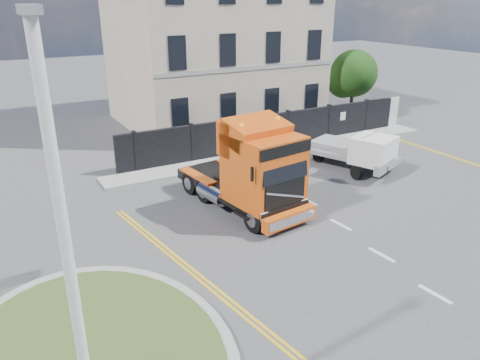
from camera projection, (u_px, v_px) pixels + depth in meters
ground at (270, 239)px, 16.76m from camera, size 120.00×120.00×0.00m
traffic_island at (91, 359)px, 11.09m from camera, size 6.80×6.80×0.17m
hoarding_fence at (281, 130)px, 26.69m from camera, size 18.80×0.25×2.00m
georgian_building at (212, 34)px, 30.77m from camera, size 12.30×10.30×12.80m
tree at (351, 76)px, 32.03m from camera, size 3.20×3.20×4.80m
pavement_far at (281, 151)px, 26.05m from camera, size 20.00×1.60×0.12m
truck at (254, 172)px, 18.24m from camera, size 3.12×6.56×3.78m
flatbed_pickup at (364, 152)px, 22.73m from camera, size 3.42×5.10×1.94m
lamppost_island at (71, 280)px, 6.94m from camera, size 0.25×0.49×8.01m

